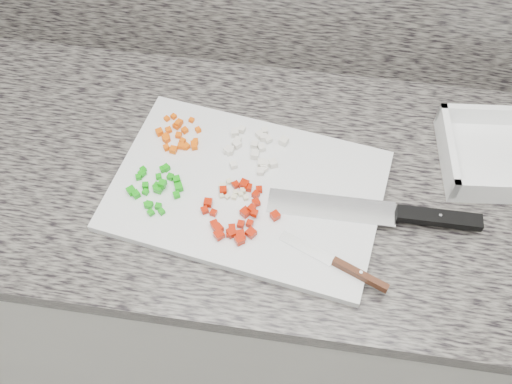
% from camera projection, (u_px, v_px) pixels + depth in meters
% --- Properties ---
extents(cabinet, '(3.92, 0.62, 0.86)m').
position_uv_depth(cabinet, '(289.00, 278.00, 1.51)').
color(cabinet, silver).
rests_on(cabinet, ground).
extents(countertop, '(3.96, 0.64, 0.04)m').
position_uv_depth(countertop, '(300.00, 182.00, 1.13)').
color(countertop, '#605D55').
rests_on(countertop, cabinet).
extents(cutting_board, '(0.55, 0.41, 0.02)m').
position_uv_depth(cutting_board, '(247.00, 190.00, 1.09)').
color(cutting_board, silver).
rests_on(cutting_board, countertop).
extents(carrot_pile, '(0.09, 0.10, 0.02)m').
position_uv_depth(carrot_pile, '(178.00, 136.00, 1.14)').
color(carrot_pile, '#E55504').
rests_on(carrot_pile, cutting_board).
extents(onion_pile, '(0.13, 0.11, 0.01)m').
position_uv_depth(onion_pile, '(254.00, 149.00, 1.12)').
color(onion_pile, silver).
rests_on(onion_pile, cutting_board).
extents(green_pepper_pile, '(0.11, 0.12, 0.02)m').
position_uv_depth(green_pepper_pile, '(156.00, 187.00, 1.07)').
color(green_pepper_pile, '#119C0E').
rests_on(green_pepper_pile, cutting_board).
extents(red_pepper_pile, '(0.15, 0.14, 0.02)m').
position_uv_depth(red_pepper_pile, '(237.00, 216.00, 1.04)').
color(red_pepper_pile, '#A41502').
rests_on(red_pepper_pile, cutting_board).
extents(garlic_pile, '(0.06, 0.05, 0.01)m').
position_uv_depth(garlic_pile, '(233.00, 190.00, 1.07)').
color(garlic_pile, beige).
rests_on(garlic_pile, cutting_board).
extents(chef_knife, '(0.39, 0.06, 0.02)m').
position_uv_depth(chef_knife, '(402.00, 214.00, 1.04)').
color(chef_knife, silver).
rests_on(chef_knife, cutting_board).
extents(paring_knife, '(0.20, 0.10, 0.02)m').
position_uv_depth(paring_knife, '(346.00, 268.00, 0.98)').
color(paring_knife, silver).
rests_on(paring_knife, cutting_board).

